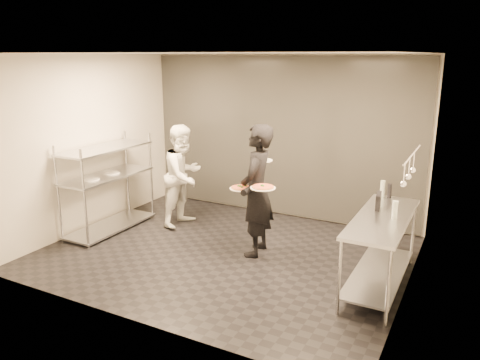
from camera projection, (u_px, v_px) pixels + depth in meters
The scene contains 13 objects.
room_shell at pixel (260, 145), 7.42m from camera, with size 5.00×4.00×2.80m.
pass_rack at pixel (108, 184), 7.53m from camera, with size 0.60×1.60×1.50m.
prep_counter at pixel (381, 240), 5.63m from camera, with size 0.60×1.80×0.92m.
utensil_rail at pixel (410, 168), 5.28m from camera, with size 0.07×1.20×0.31m.
waiter at pixel (257, 191), 6.54m from camera, with size 0.68×0.45×1.88m, color black.
chef at pixel (184, 175), 7.74m from camera, with size 0.82×0.64×1.69m, color white.
pizza_plate_near at pixel (241, 188), 6.46m from camera, with size 0.31×0.31×0.05m.
pizza_plate_far at pixel (263, 187), 6.19m from camera, with size 0.34×0.34×0.05m.
salad_plate at pixel (263, 159), 6.72m from camera, with size 0.29×0.29×0.07m.
pos_monitor at pixel (378, 201), 5.83m from camera, with size 0.05×0.27×0.19m, color black.
bottle_green at pixel (382, 189), 6.29m from camera, with size 0.06×0.06×0.23m, color #96A497.
bottle_clear at pixel (395, 210), 5.46m from camera, with size 0.07×0.07×0.22m, color #96A497.
bottle_dark at pixel (390, 191), 6.25m from camera, with size 0.06×0.06×0.20m, color black.
Camera 1 is at (3.11, -5.44, 2.78)m, focal length 35.00 mm.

